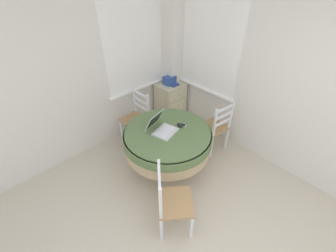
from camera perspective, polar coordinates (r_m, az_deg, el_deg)
The scene contains 11 objects.
corner_room_shell at distance 3.05m, azimuth 1.89°, elevation 11.47°, with size 4.48×4.67×2.55m.
round_dining_table at distance 3.09m, azimuth -0.12°, elevation -3.41°, with size 1.21×1.21×0.72m.
laptop at distance 2.98m, azimuth -1.65°, elevation -0.41°, with size 0.39×0.42×0.25m.
computer_mouse at distance 3.08m, azimuth 3.06°, elevation 0.25°, with size 0.06×0.10×0.05m.
cell_phone at distance 3.12m, azimuth 3.78°, elevation 0.28°, with size 0.06×0.12×0.01m.
dining_chair_near_back_window at distance 3.79m, azimuth -7.97°, elevation 1.92°, with size 0.39×0.41×0.90m.
dining_chair_near_right_window at distance 3.63m, azimuth 11.89°, elevation -0.37°, with size 0.45×0.43×0.90m.
dining_chair_camera_near at distance 2.60m, azimuth 0.84°, elevation -18.67°, with size 0.56×0.56×0.90m.
corner_cabinet at distance 4.36m, azimuth 0.64°, elevation 6.28°, with size 0.51×0.45×0.74m.
storage_box at distance 4.14m, azimuth 0.39°, elevation 11.52°, with size 0.20×0.17×0.14m.
book_on_cabinet at distance 4.15m, azimuth 1.08°, elevation 10.65°, with size 0.15×0.22×0.02m.
Camera 1 is at (-0.68, -0.15, 2.56)m, focal length 24.00 mm.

